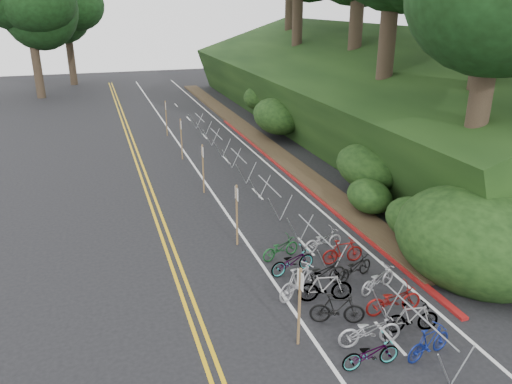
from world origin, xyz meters
TOP-DOWN VIEW (x-y plane):
  - ground at (0.00, 0.00)m, footprint 120.00×120.00m
  - road_markings at (0.63, 10.10)m, footprint 7.47×80.00m
  - red_curb at (5.70, 12.00)m, footprint 0.25×28.00m
  - embankment at (12.96, 19.04)m, footprint 14.30×48.14m
  - bike_rack_front at (3.53, -2.58)m, footprint 1.10×3.22m
  - bike_racks_rest at (3.00, 13.00)m, footprint 1.14×23.00m
  - signpost_near at (0.51, -1.41)m, footprint 0.08×0.40m
  - signposts_rest at (0.60, 14.00)m, footprint 0.08×18.40m
  - bike_front at (1.47, 0.84)m, footprint 1.26×1.88m
  - bike_valet at (2.89, 0.20)m, footprint 3.28×8.20m

SIDE VIEW (x-z plane):
  - ground at x=0.00m, z-range 0.00..0.00m
  - road_markings at x=0.63m, z-range 0.00..0.01m
  - red_curb at x=5.70m, z-range 0.00..0.10m
  - bike_valet at x=2.89m, z-range -0.06..0.99m
  - bike_front at x=1.47m, z-range 0.00..1.10m
  - bike_rack_front at x=3.53m, z-range 0.27..1.36m
  - bike_racks_rest at x=3.00m, z-range 0.27..1.44m
  - signpost_near at x=0.51m, z-range 0.18..2.58m
  - signposts_rest at x=0.60m, z-range 0.18..2.68m
  - embankment at x=12.96m, z-range -1.99..7.12m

